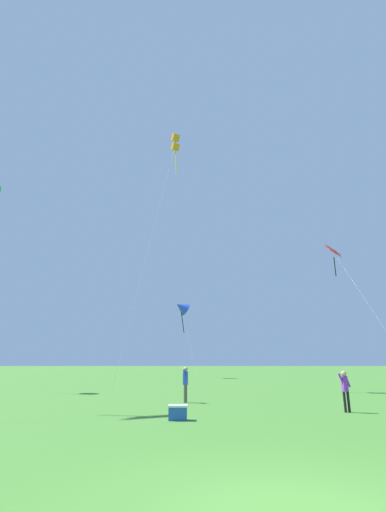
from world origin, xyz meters
TOP-DOWN VIEW (x-y plane):
  - kite_blue_delta at (-2.60, 40.16)m, footprint 3.10×5.25m
  - kite_orange_box at (-2.67, 22.13)m, footprint 3.69×4.51m
  - kite_red_high at (13.02, 30.90)m, footprint 1.75×11.37m
  - person_near_tree at (-1.53, 12.64)m, footprint 0.24×0.48m
  - person_child_small at (4.31, 9.28)m, footprint 0.46×0.19m
  - picnic_cooler at (-1.66, 7.42)m, footprint 0.60×0.40m

SIDE VIEW (x-z plane):
  - picnic_cooler at x=-1.66m, z-range 0.00..0.44m
  - person_child_small at x=4.31m, z-range 0.14..1.56m
  - person_near_tree at x=-1.53m, z-range 0.15..1.67m
  - kite_blue_delta at x=-2.60m, z-range 3.57..12.82m
  - kite_red_high at x=13.02m, z-range 5.23..18.67m
  - kite_orange_box at x=-2.67m, z-range 9.06..29.15m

